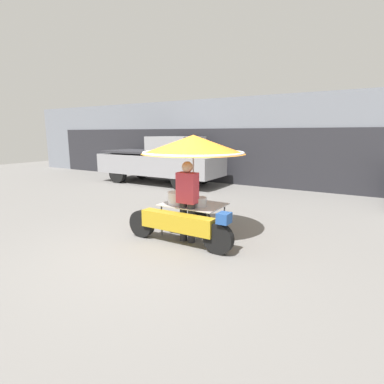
{
  "coord_description": "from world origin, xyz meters",
  "views": [
    {
      "loc": [
        3.08,
        -4.0,
        2.04
      ],
      "look_at": [
        0.11,
        0.93,
        0.91
      ],
      "focal_mm": 28.0,
      "sensor_mm": 36.0,
      "label": 1
    }
  ],
  "objects": [
    {
      "name": "shopfront_building",
      "position": [
        0.0,
        8.24,
        1.71
      ],
      "size": [
        28.0,
        2.06,
        3.44
      ],
      "color": "gray",
      "rests_on": "ground"
    },
    {
      "name": "vendor_motorcycle_cart",
      "position": [
        0.11,
        0.92,
        1.6
      ],
      "size": [
        2.23,
        2.01,
        2.01
      ],
      "color": "black",
      "rests_on": "ground"
    },
    {
      "name": "ground_plane",
      "position": [
        0.0,
        0.0,
        0.0
      ],
      "size": [
        36.0,
        36.0,
        0.0
      ],
      "primitive_type": "plane",
      "color": "slate"
    },
    {
      "name": "vendor_person",
      "position": [
        0.19,
        0.64,
        0.86
      ],
      "size": [
        0.38,
        0.22,
        1.54
      ],
      "color": "#2D2D33",
      "rests_on": "ground"
    },
    {
      "name": "pickup_truck",
      "position": [
        -4.28,
        5.84,
        0.94
      ],
      "size": [
        5.27,
        1.83,
        1.92
      ],
      "color": "black",
      "rests_on": "ground"
    }
  ]
}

